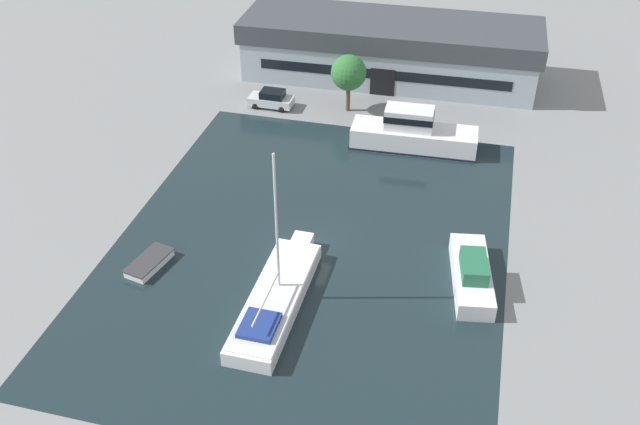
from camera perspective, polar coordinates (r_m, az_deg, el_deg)
The scene contains 9 objects.
ground_plane at distance 50.45m, azimuth -0.74°, elevation -2.62°, with size 440.00×440.00×0.00m, color gray.
water_canal at distance 50.45m, azimuth -0.74°, elevation -2.62°, with size 27.16×35.44×0.01m, color #19282D.
warehouse_building at distance 73.98m, azimuth 5.62°, elevation 12.91°, with size 29.86×10.05×5.88m.
quay_tree_near_building at distance 66.35m, azimuth 2.31°, elevation 11.10°, with size 3.27×3.27×5.47m.
parked_car at distance 68.35m, azimuth -3.91°, elevation 9.06°, with size 4.20×1.94×1.69m.
sailboat_moored at distance 45.37m, azimuth -3.54°, elevation -6.84°, with size 3.16×12.38×10.79m.
motor_cruiser at distance 61.66m, azimuth 7.42°, elevation 6.27°, with size 10.87×3.58×3.70m.
small_dinghy at distance 49.79m, azimuth -13.50°, elevation -3.93°, with size 2.42×3.89×0.59m.
cabin_boat at distance 47.75m, azimuth 12.05°, elevation -4.81°, with size 3.53×7.70×2.29m.
Camera 1 is at (10.38, -38.37, 31.06)m, focal length 40.00 mm.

